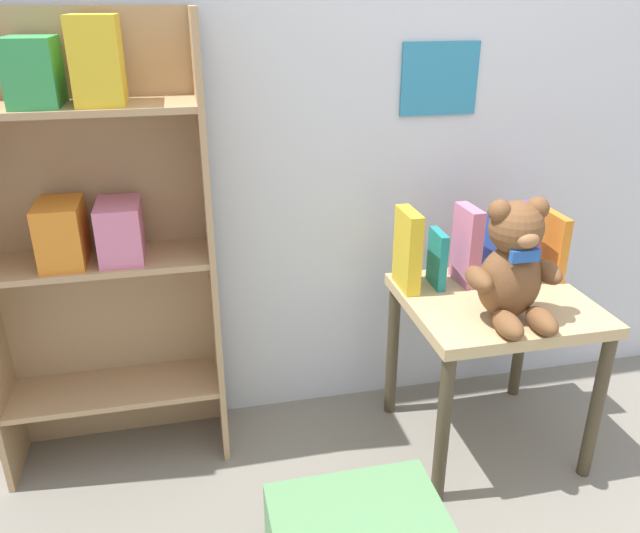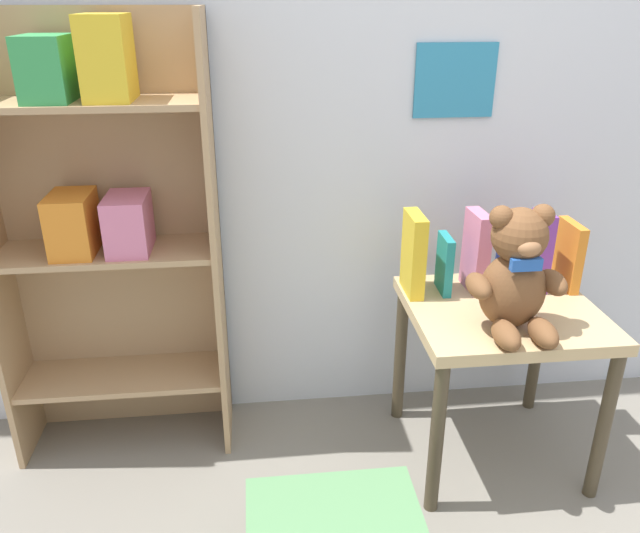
{
  "view_description": "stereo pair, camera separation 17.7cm",
  "coord_description": "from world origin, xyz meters",
  "px_view_note": "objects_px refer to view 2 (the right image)",
  "views": [
    {
      "loc": [
        -0.62,
        -0.48,
        1.37
      ],
      "look_at": [
        -0.27,
        1.11,
        0.67
      ],
      "focal_mm": 35.0,
      "sensor_mm": 36.0,
      "label": 1
    },
    {
      "loc": [
        -0.45,
        -0.51,
        1.37
      ],
      "look_at": [
        -0.27,
        1.11,
        0.67
      ],
      "focal_mm": 35.0,
      "sensor_mm": 36.0,
      "label": 2
    }
  ],
  "objects_px": {
    "book_standing_blue": "(507,256)",
    "book_standing_purple": "(540,251)",
    "display_table": "(500,331)",
    "book_standing_teal": "(445,264)",
    "book_standing_pink": "(476,251)",
    "book_standing_yellow": "(414,254)",
    "book_standing_orange": "(569,255)",
    "bookshelf_side": "(105,218)",
    "teddy_bear": "(516,275)"
  },
  "relations": [
    {
      "from": "display_table",
      "to": "book_standing_yellow",
      "type": "xyz_separation_m",
      "value": [
        -0.24,
        0.13,
        0.21
      ]
    },
    {
      "from": "display_table",
      "to": "teddy_bear",
      "type": "height_order",
      "value": "teddy_bear"
    },
    {
      "from": "book_standing_yellow",
      "to": "book_standing_orange",
      "type": "distance_m",
      "value": 0.49
    },
    {
      "from": "book_standing_orange",
      "to": "book_standing_yellow",
      "type": "bearing_deg",
      "value": 178.1
    },
    {
      "from": "book_standing_blue",
      "to": "book_standing_purple",
      "type": "relative_size",
      "value": 0.87
    },
    {
      "from": "book_standing_yellow",
      "to": "book_standing_purple",
      "type": "xyz_separation_m",
      "value": [
        0.39,
        -0.02,
        -0.0
      ]
    },
    {
      "from": "teddy_bear",
      "to": "book_standing_blue",
      "type": "xyz_separation_m",
      "value": [
        0.08,
        0.25,
        -0.05
      ]
    },
    {
      "from": "display_table",
      "to": "book_standing_blue",
      "type": "xyz_separation_m",
      "value": [
        0.05,
        0.13,
        0.19
      ]
    },
    {
      "from": "book_standing_pink",
      "to": "bookshelf_side",
      "type": "bearing_deg",
      "value": 172.57
    },
    {
      "from": "book_standing_yellow",
      "to": "book_standing_orange",
      "type": "height_order",
      "value": "book_standing_yellow"
    },
    {
      "from": "book_standing_teal",
      "to": "book_standing_yellow",
      "type": "bearing_deg",
      "value": 179.03
    },
    {
      "from": "display_table",
      "to": "book_standing_teal",
      "type": "distance_m",
      "value": 0.26
    },
    {
      "from": "book_standing_purple",
      "to": "book_standing_orange",
      "type": "height_order",
      "value": "book_standing_purple"
    },
    {
      "from": "display_table",
      "to": "book_standing_pink",
      "type": "distance_m",
      "value": 0.25
    },
    {
      "from": "book_standing_teal",
      "to": "book_standing_blue",
      "type": "relative_size",
      "value": 0.83
    },
    {
      "from": "book_standing_pink",
      "to": "book_standing_blue",
      "type": "distance_m",
      "value": 0.1
    },
    {
      "from": "bookshelf_side",
      "to": "book_standing_blue",
      "type": "relative_size",
      "value": 6.22
    },
    {
      "from": "book_standing_yellow",
      "to": "book_standing_orange",
      "type": "relative_size",
      "value": 1.19
    },
    {
      "from": "book_standing_purple",
      "to": "book_standing_orange",
      "type": "relative_size",
      "value": 1.18
    },
    {
      "from": "display_table",
      "to": "bookshelf_side",
      "type": "bearing_deg",
      "value": 168.48
    },
    {
      "from": "display_table",
      "to": "book_standing_purple",
      "type": "bearing_deg",
      "value": 38.6
    },
    {
      "from": "display_table",
      "to": "book_standing_pink",
      "type": "relative_size",
      "value": 2.2
    },
    {
      "from": "book_standing_purple",
      "to": "book_standing_orange",
      "type": "xyz_separation_m",
      "value": [
        0.1,
        0.0,
        -0.02
      ]
    },
    {
      "from": "book_standing_teal",
      "to": "book_standing_pink",
      "type": "distance_m",
      "value": 0.1
    },
    {
      "from": "bookshelf_side",
      "to": "display_table",
      "type": "height_order",
      "value": "bookshelf_side"
    },
    {
      "from": "book_standing_yellow",
      "to": "book_standing_teal",
      "type": "distance_m",
      "value": 0.1
    },
    {
      "from": "book_standing_pink",
      "to": "teddy_bear",
      "type": "bearing_deg",
      "value": -88.24
    },
    {
      "from": "book_standing_teal",
      "to": "display_table",
      "type": "bearing_deg",
      "value": -39.66
    },
    {
      "from": "teddy_bear",
      "to": "book_standing_pink",
      "type": "distance_m",
      "value": 0.26
    },
    {
      "from": "book_standing_orange",
      "to": "teddy_bear",
      "type": "bearing_deg",
      "value": -139.05
    },
    {
      "from": "bookshelf_side",
      "to": "teddy_bear",
      "type": "xyz_separation_m",
      "value": [
        1.13,
        -0.36,
        -0.08
      ]
    },
    {
      "from": "teddy_bear",
      "to": "book_standing_blue",
      "type": "bearing_deg",
      "value": 72.38
    },
    {
      "from": "teddy_bear",
      "to": "book_standing_pink",
      "type": "bearing_deg",
      "value": 94.01
    },
    {
      "from": "book_standing_teal",
      "to": "book_standing_blue",
      "type": "bearing_deg",
      "value": 2.08
    },
    {
      "from": "display_table",
      "to": "book_standing_purple",
      "type": "xyz_separation_m",
      "value": [
        0.15,
        0.12,
        0.21
      ]
    },
    {
      "from": "display_table",
      "to": "teddy_bear",
      "type": "bearing_deg",
      "value": -104.38
    },
    {
      "from": "bookshelf_side",
      "to": "book_standing_blue",
      "type": "xyz_separation_m",
      "value": [
        1.21,
        -0.11,
        -0.13
      ]
    },
    {
      "from": "book_standing_yellow",
      "to": "display_table",
      "type": "bearing_deg",
      "value": -29.09
    },
    {
      "from": "teddy_bear",
      "to": "book_standing_purple",
      "type": "relative_size",
      "value": 1.41
    },
    {
      "from": "book_standing_purple",
      "to": "book_standing_blue",
      "type": "bearing_deg",
      "value": 173.17
    },
    {
      "from": "book_standing_pink",
      "to": "book_standing_yellow",
      "type": "bearing_deg",
      "value": 178.06
    },
    {
      "from": "teddy_bear",
      "to": "book_standing_yellow",
      "type": "bearing_deg",
      "value": 129.92
    },
    {
      "from": "bookshelf_side",
      "to": "book_standing_pink",
      "type": "bearing_deg",
      "value": -5.19
    },
    {
      "from": "display_table",
      "to": "book_standing_purple",
      "type": "height_order",
      "value": "book_standing_purple"
    },
    {
      "from": "book_standing_pink",
      "to": "book_standing_orange",
      "type": "xyz_separation_m",
      "value": [
        0.29,
        -0.02,
        -0.02
      ]
    },
    {
      "from": "teddy_bear",
      "to": "book_standing_yellow",
      "type": "xyz_separation_m",
      "value": [
        -0.21,
        0.26,
        -0.03
      ]
    },
    {
      "from": "book_standing_purple",
      "to": "book_standing_orange",
      "type": "distance_m",
      "value": 0.1
    },
    {
      "from": "display_table",
      "to": "book_standing_blue",
      "type": "height_order",
      "value": "book_standing_blue"
    },
    {
      "from": "bookshelf_side",
      "to": "display_table",
      "type": "relative_size",
      "value": 2.46
    },
    {
      "from": "book_standing_yellow",
      "to": "book_standing_pink",
      "type": "height_order",
      "value": "book_standing_yellow"
    }
  ]
}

